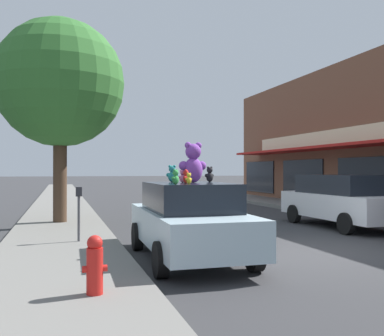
{
  "coord_description": "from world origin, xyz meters",
  "views": [
    {
      "loc": [
        -5.59,
        -8.28,
        1.82
      ],
      "look_at": [
        -1.83,
        3.96,
        1.89
      ],
      "focal_mm": 40.0,
      "sensor_mm": 36.0,
      "label": 1
    }
  ],
  "objects_px": {
    "street_tree": "(60,84)",
    "teddy_bear_pink": "(183,176)",
    "teddy_bear_black": "(210,174)",
    "teddy_bear_yellow": "(189,179)",
    "teddy_bear_giant": "(193,163)",
    "teddy_bear_green": "(176,177)",
    "parked_car_far_center": "(341,199)",
    "parking_meter": "(79,207)",
    "teddy_bear_teal": "(172,174)",
    "teddy_bear_red": "(186,177)",
    "teddy_bear_cream": "(188,175)",
    "fire_hydrant": "(95,265)",
    "plush_art_car": "(189,220)"
  },
  "relations": [
    {
      "from": "teddy_bear_black",
      "to": "teddy_bear_red",
      "type": "height_order",
      "value": "teddy_bear_black"
    },
    {
      "from": "teddy_bear_yellow",
      "to": "parked_car_far_center",
      "type": "relative_size",
      "value": 0.05
    },
    {
      "from": "teddy_bear_green",
      "to": "parked_car_far_center",
      "type": "relative_size",
      "value": 0.06
    },
    {
      "from": "teddy_bear_red",
      "to": "parking_meter",
      "type": "bearing_deg",
      "value": -110.96
    },
    {
      "from": "teddy_bear_giant",
      "to": "teddy_bear_black",
      "type": "xyz_separation_m",
      "value": [
        0.48,
        0.33,
        -0.24
      ]
    },
    {
      "from": "teddy_bear_red",
      "to": "teddy_bear_pink",
      "type": "relative_size",
      "value": 1.02
    },
    {
      "from": "teddy_bear_teal",
      "to": "fire_hydrant",
      "type": "bearing_deg",
      "value": 86.66
    },
    {
      "from": "parked_car_far_center",
      "to": "plush_art_car",
      "type": "bearing_deg",
      "value": -151.24
    },
    {
      "from": "plush_art_car",
      "to": "fire_hydrant",
      "type": "height_order",
      "value": "plush_art_car"
    },
    {
      "from": "parking_meter",
      "to": "teddy_bear_red",
      "type": "bearing_deg",
      "value": -51.64
    },
    {
      "from": "parked_car_far_center",
      "to": "parking_meter",
      "type": "xyz_separation_m",
      "value": [
        -8.19,
        -1.36,
        0.08
      ]
    },
    {
      "from": "teddy_bear_pink",
      "to": "street_tree",
      "type": "height_order",
      "value": "street_tree"
    },
    {
      "from": "teddy_bear_pink",
      "to": "parked_car_far_center",
      "type": "relative_size",
      "value": 0.06
    },
    {
      "from": "teddy_bear_yellow",
      "to": "teddy_bear_red",
      "type": "height_order",
      "value": "teddy_bear_red"
    },
    {
      "from": "plush_art_car",
      "to": "teddy_bear_red",
      "type": "relative_size",
      "value": 15.73
    },
    {
      "from": "teddy_bear_giant",
      "to": "parking_meter",
      "type": "height_order",
      "value": "teddy_bear_giant"
    },
    {
      "from": "teddy_bear_giant",
      "to": "teddy_bear_green",
      "type": "bearing_deg",
      "value": 50.64
    },
    {
      "from": "fire_hydrant",
      "to": "parking_meter",
      "type": "distance_m",
      "value": 4.5
    },
    {
      "from": "teddy_bear_black",
      "to": "street_tree",
      "type": "relative_size",
      "value": 0.05
    },
    {
      "from": "teddy_bear_red",
      "to": "teddy_bear_pink",
      "type": "bearing_deg",
      "value": -160.36
    },
    {
      "from": "teddy_bear_red",
      "to": "fire_hydrant",
      "type": "bearing_deg",
      "value": -11.48
    },
    {
      "from": "street_tree",
      "to": "teddy_bear_giant",
      "type": "bearing_deg",
      "value": -65.51
    },
    {
      "from": "teddy_bear_cream",
      "to": "parking_meter",
      "type": "relative_size",
      "value": 0.26
    },
    {
      "from": "parked_car_far_center",
      "to": "teddy_bear_yellow",
      "type": "bearing_deg",
      "value": -147.49
    },
    {
      "from": "teddy_bear_pink",
      "to": "parking_meter",
      "type": "xyz_separation_m",
      "value": [
        -2.05,
        1.68,
        -0.72
      ]
    },
    {
      "from": "plush_art_car",
      "to": "teddy_bear_giant",
      "type": "bearing_deg",
      "value": 53.8
    },
    {
      "from": "teddy_bear_pink",
      "to": "parking_meter",
      "type": "height_order",
      "value": "teddy_bear_pink"
    },
    {
      "from": "teddy_bear_teal",
      "to": "street_tree",
      "type": "bearing_deg",
      "value": -39.11
    },
    {
      "from": "teddy_bear_green",
      "to": "teddy_bear_pink",
      "type": "bearing_deg",
      "value": -153.51
    },
    {
      "from": "teddy_bear_giant",
      "to": "fire_hydrant",
      "type": "distance_m",
      "value": 3.77
    },
    {
      "from": "plush_art_car",
      "to": "teddy_bear_giant",
      "type": "distance_m",
      "value": 1.19
    },
    {
      "from": "teddy_bear_black",
      "to": "fire_hydrant",
      "type": "distance_m",
      "value": 4.23
    },
    {
      "from": "teddy_bear_black",
      "to": "teddy_bear_cream",
      "type": "distance_m",
      "value": 0.48
    },
    {
      "from": "street_tree",
      "to": "teddy_bear_pink",
      "type": "bearing_deg",
      "value": -66.75
    },
    {
      "from": "teddy_bear_black",
      "to": "street_tree",
      "type": "height_order",
      "value": "street_tree"
    },
    {
      "from": "teddy_bear_teal",
      "to": "teddy_bear_green",
      "type": "xyz_separation_m",
      "value": [
        -0.33,
        -1.53,
        -0.05
      ]
    },
    {
      "from": "teddy_bear_black",
      "to": "teddy_bear_red",
      "type": "xyz_separation_m",
      "value": [
        -0.83,
        -0.96,
        -0.03
      ]
    },
    {
      "from": "teddy_bear_black",
      "to": "teddy_bear_red",
      "type": "bearing_deg",
      "value": 24.15
    },
    {
      "from": "teddy_bear_black",
      "to": "teddy_bear_yellow",
      "type": "bearing_deg",
      "value": 29.87
    },
    {
      "from": "fire_hydrant",
      "to": "parking_meter",
      "type": "xyz_separation_m",
      "value": [
        -0.03,
        4.48,
        0.41
      ]
    },
    {
      "from": "teddy_bear_teal",
      "to": "parked_car_far_center",
      "type": "distance_m",
      "value": 6.85
    },
    {
      "from": "teddy_bear_teal",
      "to": "teddy_bear_pink",
      "type": "relative_size",
      "value": 1.39
    },
    {
      "from": "teddy_bear_red",
      "to": "fire_hydrant",
      "type": "distance_m",
      "value": 3.02
    },
    {
      "from": "teddy_bear_cream",
      "to": "teddy_bear_pink",
      "type": "distance_m",
      "value": 0.47
    },
    {
      "from": "teddy_bear_cream",
      "to": "fire_hydrant",
      "type": "relative_size",
      "value": 0.42
    },
    {
      "from": "plush_art_car",
      "to": "street_tree",
      "type": "distance_m",
      "value": 7.61
    },
    {
      "from": "teddy_bear_green",
      "to": "teddy_bear_pink",
      "type": "height_order",
      "value": "teddy_bear_green"
    },
    {
      "from": "teddy_bear_teal",
      "to": "parking_meter",
      "type": "xyz_separation_m",
      "value": [
        -1.93,
        1.28,
        -0.77
      ]
    },
    {
      "from": "teddy_bear_black",
      "to": "parked_car_far_center",
      "type": "bearing_deg",
      "value": -177.85
    },
    {
      "from": "teddy_bear_pink",
      "to": "parking_meter",
      "type": "relative_size",
      "value": 0.21
    }
  ]
}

